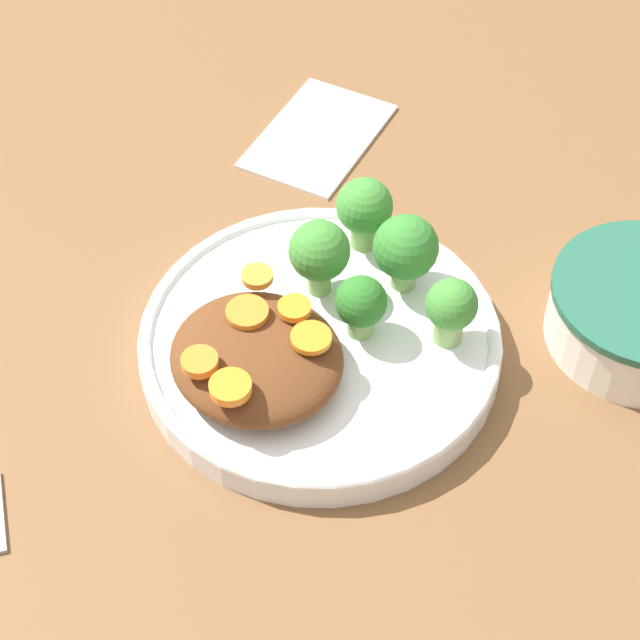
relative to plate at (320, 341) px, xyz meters
The scene contains 15 objects.
ground_plane 0.01m from the plate, ahead, with size 4.00×4.00×0.00m, color brown.
plate is the anchor object (origin of this frame).
stew_mound 0.06m from the plate, 10.18° to the right, with size 0.11×0.11×0.03m, color #5B3319.
broccoli_floret_0 0.10m from the plate, 158.86° to the right, with size 0.04×0.04×0.06m.
broccoli_floret_1 0.06m from the plate, 138.51° to the right, with size 0.04×0.04×0.06m.
broccoli_floret_2 0.09m from the plate, 129.09° to the left, with size 0.03×0.03×0.05m.
broccoli_floret_3 0.08m from the plate, behind, with size 0.04×0.04×0.06m.
broccoli_floret_4 0.04m from the plate, 137.99° to the left, with size 0.03×0.03×0.05m.
carrot_slice_0 0.10m from the plate, 14.06° to the right, with size 0.02×0.02×0.01m, color orange.
carrot_slice_1 0.05m from the plate, 30.82° to the left, with size 0.03×0.03×0.00m, color orange.
carrot_slice_2 0.10m from the plate, ahead, with size 0.03×0.03×0.01m, color orange.
carrot_slice_3 0.06m from the plate, 36.41° to the right, with size 0.03×0.03×0.00m, color orange.
carrot_slice_4 0.04m from the plate, 25.27° to the right, with size 0.02×0.02×0.00m, color orange.
carrot_slice_5 0.06m from the plate, 75.64° to the right, with size 0.02×0.02×0.01m, color orange.
napkin 0.23m from the plate, 138.79° to the right, with size 0.14×0.11×0.01m.
Camera 1 is at (0.34, 0.30, 0.56)m, focal length 60.00 mm.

